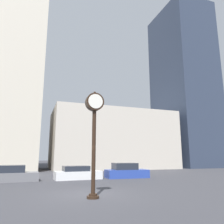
% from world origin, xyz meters
% --- Properties ---
extents(ground_plane, '(200.00, 200.00, 0.00)m').
position_xyz_m(ground_plane, '(0.00, 0.00, 0.00)').
color(ground_plane, '#38383D').
extents(building_tall_tower, '(13.26, 12.00, 41.47)m').
position_xyz_m(building_tall_tower, '(-8.78, 24.00, 20.74)').
color(building_tall_tower, beige).
rests_on(building_tall_tower, ground_plane).
extents(building_storefront_row, '(19.94, 12.00, 9.40)m').
position_xyz_m(building_storefront_row, '(9.72, 24.00, 4.70)').
color(building_storefront_row, beige).
rests_on(building_storefront_row, ground_plane).
extents(building_glass_modern, '(8.82, 12.00, 32.92)m').
position_xyz_m(building_glass_modern, '(25.61, 24.00, 16.46)').
color(building_glass_modern, '#2D384C').
rests_on(building_glass_modern, ground_plane).
extents(street_clock, '(0.93, 0.60, 5.35)m').
position_xyz_m(street_clock, '(-0.06, -1.09, 3.64)').
color(street_clock, black).
rests_on(street_clock, ground_plane).
extents(car_grey, '(4.00, 2.00, 1.28)m').
position_xyz_m(car_grey, '(-4.37, 8.07, 0.53)').
color(car_grey, slate).
rests_on(car_grey, ground_plane).
extents(car_white, '(4.12, 1.88, 1.16)m').
position_xyz_m(car_white, '(0.93, 8.02, 0.49)').
color(car_white, silver).
rests_on(car_white, ground_plane).
extents(car_blue, '(4.03, 2.07, 1.36)m').
position_xyz_m(car_blue, '(5.54, 7.86, 0.57)').
color(car_blue, '#28429E').
rests_on(car_blue, ground_plane).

